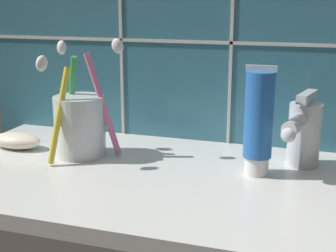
{
  "coord_description": "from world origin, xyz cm",
  "views": [
    {
      "loc": [
        15.04,
        -56.9,
        25.05
      ],
      "look_at": [
        -3.7,
        1.53,
        8.4
      ],
      "focal_mm": 50.0,
      "sensor_mm": 36.0,
      "label": 1
    }
  ],
  "objects_px": {
    "sink_faucet": "(303,132)",
    "soap_bar": "(17,141)",
    "toothbrush_cup": "(80,123)",
    "toothpaste_tube": "(259,122)"
  },
  "relations": [
    {
      "from": "sink_faucet",
      "to": "soap_bar",
      "type": "relative_size",
      "value": 1.36
    },
    {
      "from": "toothbrush_cup",
      "to": "sink_faucet",
      "type": "relative_size",
      "value": 1.57
    },
    {
      "from": "sink_faucet",
      "to": "toothpaste_tube",
      "type": "bearing_deg",
      "value": -34.64
    },
    {
      "from": "sink_faucet",
      "to": "soap_bar",
      "type": "height_order",
      "value": "sink_faucet"
    },
    {
      "from": "toothbrush_cup",
      "to": "soap_bar",
      "type": "bearing_deg",
      "value": -179.24
    },
    {
      "from": "toothbrush_cup",
      "to": "soap_bar",
      "type": "xyz_separation_m",
      "value": [
        -0.11,
        -0.0,
        -0.04
      ]
    },
    {
      "from": "toothbrush_cup",
      "to": "sink_faucet",
      "type": "xyz_separation_m",
      "value": [
        0.32,
        0.05,
        0.0
      ]
    },
    {
      "from": "toothpaste_tube",
      "to": "sink_faucet",
      "type": "height_order",
      "value": "toothpaste_tube"
    },
    {
      "from": "sink_faucet",
      "to": "soap_bar",
      "type": "bearing_deg",
      "value": -69.36
    },
    {
      "from": "toothbrush_cup",
      "to": "toothpaste_tube",
      "type": "height_order",
      "value": "toothbrush_cup"
    }
  ]
}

